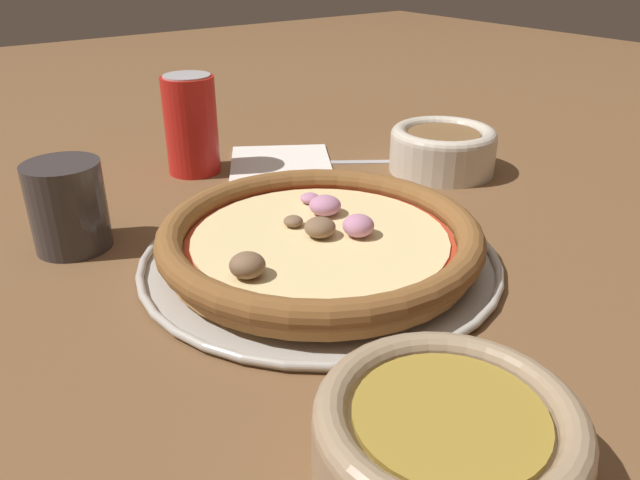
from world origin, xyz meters
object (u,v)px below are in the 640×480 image
(bowl_far, at_px, (443,148))
(beverage_can, at_px, (191,125))
(napkin, at_px, (281,164))
(fork, at_px, (322,162))
(drinking_cup, at_px, (68,206))
(pizza, at_px, (320,238))
(bowl_near, at_px, (448,438))
(pizza_tray, at_px, (320,258))

(bowl_far, bearing_deg, beverage_can, 54.19)
(napkin, xyz_separation_m, fork, (-0.02, -0.05, -0.00))
(drinking_cup, bearing_deg, napkin, -75.44)
(fork, height_order, beverage_can, beverage_can)
(pizza, relative_size, bowl_near, 1.99)
(pizza, bearing_deg, drinking_cup, 45.63)
(beverage_can, bearing_deg, pizza, 176.53)
(bowl_near, distance_m, fork, 0.54)
(pizza, bearing_deg, napkin, -25.52)
(napkin, bearing_deg, fork, -113.48)
(bowl_near, relative_size, drinking_cup, 1.74)
(pizza_tray, bearing_deg, bowl_far, -68.33)
(fork, distance_m, beverage_can, 0.18)
(bowl_near, distance_m, beverage_can, 0.56)
(napkin, bearing_deg, beverage_can, 63.19)
(bowl_near, distance_m, napkin, 0.54)
(napkin, bearing_deg, pizza_tray, 154.50)
(pizza_tray, bearing_deg, fork, -37.11)
(pizza_tray, xyz_separation_m, napkin, (0.25, -0.12, -0.00))
(fork, bearing_deg, bowl_far, 167.56)
(napkin, bearing_deg, pizza, 154.48)
(drinking_cup, bearing_deg, pizza, -134.37)
(fork, xyz_separation_m, beverage_can, (0.07, 0.15, 0.06))
(pizza, xyz_separation_m, napkin, (0.25, -0.12, -0.02))
(napkin, height_order, fork, napkin)
(drinking_cup, relative_size, napkin, 0.43)
(pizza, height_order, fork, pizza)
(pizza, relative_size, bowl_far, 2.22)
(pizza_tray, xyz_separation_m, fork, (0.22, -0.17, -0.00))
(drinking_cup, bearing_deg, beverage_can, -56.73)
(pizza_tray, height_order, fork, pizza_tray)
(bowl_near, bearing_deg, napkin, -23.30)
(bowl_far, relative_size, napkin, 0.66)
(bowl_far, distance_m, fork, 0.16)
(bowl_far, relative_size, drinking_cup, 1.55)
(bowl_far, height_order, napkin, bowl_far)
(drinking_cup, height_order, fork, drinking_cup)
(fork, relative_size, beverage_can, 1.30)
(fork, bearing_deg, napkin, 10.76)
(bowl_far, height_order, drinking_cup, drinking_cup)
(pizza, relative_size, drinking_cup, 3.45)
(pizza_tray, distance_m, pizza, 0.02)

